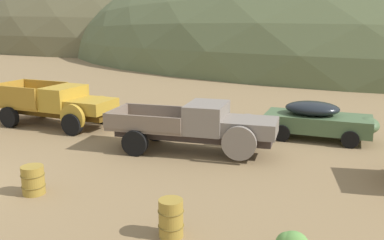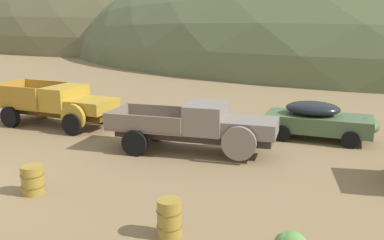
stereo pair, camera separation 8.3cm
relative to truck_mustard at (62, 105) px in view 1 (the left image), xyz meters
name	(u,v)px [view 1 (the left image)]	position (x,y,z in m)	size (l,w,h in m)	color
hill_far_left	(192,42)	(-14.75, 74.01, -1.02)	(108.11, 84.29, 38.00)	brown
hill_center	(377,51)	(20.99, 56.87, -1.02)	(95.69, 87.29, 32.95)	#56603D
truck_mustard	(62,105)	(0.00, 0.00, 0.00)	(6.11, 3.10, 1.91)	#593D12
truck_primer_gray	(204,126)	(7.33, -2.07, -0.01)	(6.27, 2.37, 1.89)	#3D322D
car_weathered_green	(321,120)	(11.57, 1.04, -0.20)	(4.64, 2.33, 1.57)	#47603D
oil_drum_by_truck	(33,180)	(3.61, -7.16, -0.60)	(0.68, 0.68, 0.83)	olive
oil_drum_spare	(171,218)	(8.17, -8.38, -0.57)	(0.61, 0.61, 0.90)	olive
bush_front_right	(188,123)	(5.61, 1.65, -0.88)	(0.85, 0.66, 0.55)	#4C8438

